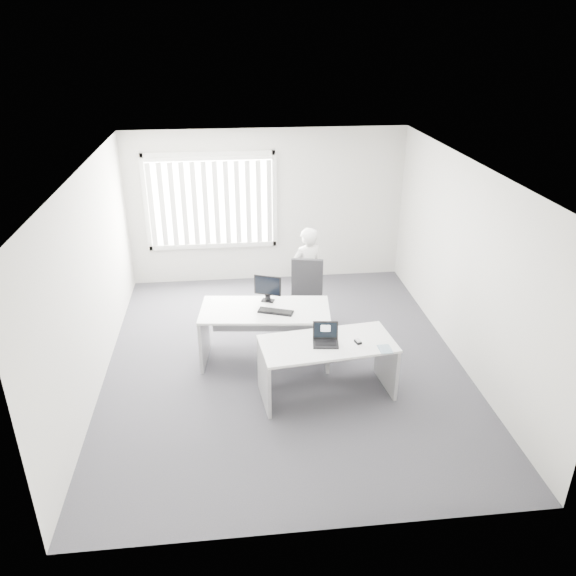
{
  "coord_description": "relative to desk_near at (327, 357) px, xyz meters",
  "views": [
    {
      "loc": [
        -0.7,
        -6.82,
        4.38
      ],
      "look_at": [
        0.07,
        0.15,
        1.1
      ],
      "focal_mm": 35.0,
      "sensor_mm": 36.0,
      "label": 1
    }
  ],
  "objects": [
    {
      "name": "paper_sheet",
      "position": [
        0.34,
        -0.04,
        0.22
      ],
      "size": [
        0.35,
        0.26,
        0.0
      ],
      "primitive_type": "cube",
      "rotation": [
        0.0,
        0.0,
        0.11
      ],
      "color": "white",
      "rests_on": "desk_near"
    },
    {
      "name": "keyboard",
      "position": [
        -0.58,
        0.8,
        0.27
      ],
      "size": [
        0.51,
        0.32,
        0.02
      ],
      "primitive_type": "cube",
      "rotation": [
        0.0,
        0.0,
        -0.36
      ],
      "color": "black",
      "rests_on": "desk_far"
    },
    {
      "name": "mouse",
      "position": [
        0.38,
        -0.05,
        0.24
      ],
      "size": [
        0.09,
        0.12,
        0.04
      ],
      "primitive_type": null,
      "rotation": [
        0.0,
        0.0,
        0.26
      ],
      "color": "#B6B6B8",
      "rests_on": "paper_sheet"
    },
    {
      "name": "person",
      "position": [
        0.05,
        2.2,
        0.22
      ],
      "size": [
        0.66,
        0.55,
        1.54
      ],
      "primitive_type": "imported",
      "rotation": [
        0.0,
        0.0,
        3.53
      ],
      "color": "white",
      "rests_on": "ground"
    },
    {
      "name": "booklet",
      "position": [
        0.68,
        -0.24,
        0.22
      ],
      "size": [
        0.16,
        0.21,
        0.01
      ],
      "primitive_type": "cube",
      "rotation": [
        0.0,
        0.0,
        0.02
      ],
      "color": "silver",
      "rests_on": "desk_near"
    },
    {
      "name": "ground",
      "position": [
        -0.46,
        0.82,
        -0.55
      ],
      "size": [
        6.0,
        6.0,
        0.0
      ],
      "primitive_type": "plane",
      "color": "#4C4B52",
      "rests_on": "ground"
    },
    {
      "name": "desk_far",
      "position": [
        -0.72,
        0.92,
        0.03
      ],
      "size": [
        1.87,
        1.03,
        0.82
      ],
      "rotation": [
        0.0,
        0.0,
        -0.11
      ],
      "color": "silver",
      "rests_on": "ground"
    },
    {
      "name": "laptop",
      "position": [
        -0.03,
        -0.04,
        0.34
      ],
      "size": [
        0.35,
        0.32,
        0.25
      ],
      "primitive_type": null,
      "rotation": [
        0.0,
        0.0,
        -0.12
      ],
      "color": "black",
      "rests_on": "desk_near"
    },
    {
      "name": "window",
      "position": [
        -1.46,
        3.78,
        1.0
      ],
      "size": [
        2.32,
        0.06,
        1.76
      ],
      "primitive_type": "cube",
      "color": "silver",
      "rests_on": "wall_back"
    },
    {
      "name": "office_chair",
      "position": [
        -0.04,
        1.65,
        -0.19
      ],
      "size": [
        0.8,
        0.8,
        1.16
      ],
      "rotation": [
        0.0,
        0.0,
        -0.24
      ],
      "color": "black",
      "rests_on": "ground"
    },
    {
      "name": "wall_left",
      "position": [
        -2.96,
        0.82,
        0.85
      ],
      "size": [
        0.02,
        6.0,
        2.8
      ],
      "primitive_type": "cube",
      "color": "beige",
      "rests_on": "ground"
    },
    {
      "name": "desk_near",
      "position": [
        0.0,
        0.0,
        0.0
      ],
      "size": [
        1.76,
        0.98,
        0.77
      ],
      "rotation": [
        0.0,
        0.0,
        0.11
      ],
      "color": "silver",
      "rests_on": "ground"
    },
    {
      "name": "wall_back",
      "position": [
        -0.46,
        3.82,
        0.85
      ],
      "size": [
        5.0,
        0.02,
        2.8
      ],
      "primitive_type": "cube",
      "color": "beige",
      "rests_on": "ground"
    },
    {
      "name": "blinds",
      "position": [
        -1.46,
        3.72,
        0.97
      ],
      "size": [
        2.2,
        0.1,
        1.5
      ],
      "primitive_type": null,
      "color": "white",
      "rests_on": "wall_back"
    },
    {
      "name": "ceiling",
      "position": [
        -0.46,
        0.82,
        2.25
      ],
      "size": [
        5.0,
        6.0,
        0.02
      ],
      "primitive_type": "cube",
      "color": "white",
      "rests_on": "wall_back"
    },
    {
      "name": "monitor",
      "position": [
        -0.66,
        1.17,
        0.46
      ],
      "size": [
        0.41,
        0.25,
        0.39
      ],
      "primitive_type": null,
      "rotation": [
        0.0,
        0.0,
        -0.37
      ],
      "color": "black",
      "rests_on": "desk_far"
    },
    {
      "name": "wall_front",
      "position": [
        -0.46,
        -2.18,
        0.85
      ],
      "size": [
        5.0,
        0.02,
        2.8
      ],
      "primitive_type": "cube",
      "color": "beige",
      "rests_on": "ground"
    },
    {
      "name": "wall_right",
      "position": [
        2.04,
        0.82,
        0.85
      ],
      "size": [
        0.02,
        6.0,
        2.8
      ],
      "primitive_type": "cube",
      "color": "beige",
      "rests_on": "ground"
    }
  ]
}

